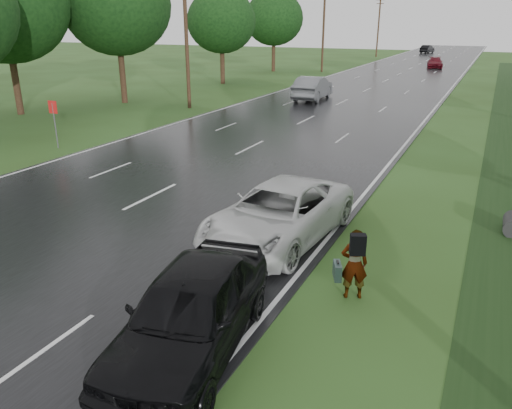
{
  "coord_description": "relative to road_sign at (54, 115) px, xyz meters",
  "views": [
    {
      "loc": [
        10.45,
        -5.42,
        5.85
      ],
      "look_at": [
        5.18,
        5.73,
        1.3
      ],
      "focal_mm": 35.0,
      "sensor_mm": 36.0,
      "label": 1
    }
  ],
  "objects": [
    {
      "name": "utility_pole_distant",
      "position": [
        -0.7,
        73.0,
        3.55
      ],
      "size": [
        1.6,
        0.26,
        10.0
      ],
      "color": "#361F16",
      "rests_on": "ground"
    },
    {
      "name": "dark_sedan",
      "position": [
        14.5,
        -10.81,
        -0.77
      ],
      "size": [
        2.71,
        5.12,
        1.66
      ],
      "primitive_type": "imported",
      "rotation": [
        0.0,
        0.0,
        0.16
      ],
      "color": "black",
      "rests_on": "road"
    },
    {
      "name": "far_car_dark",
      "position": [
        5.87,
        87.58,
        -0.86
      ],
      "size": [
        2.3,
        4.69,
        1.48
      ],
      "primitive_type": "imported",
      "rotation": [
        0.0,
        0.0,
        2.97
      ],
      "color": "black",
      "rests_on": "road"
    },
    {
      "name": "silver_sedan",
      "position": [
        6.0,
        20.36,
        -0.71
      ],
      "size": [
        2.17,
        5.53,
        1.79
      ],
      "primitive_type": "imported",
      "rotation": [
        0.0,
        0.0,
        3.19
      ],
      "color": "gray",
      "rests_on": "road"
    },
    {
      "name": "tree_west_c",
      "position": [
        -6.5,
        13.0,
        5.27
      ],
      "size": [
        7.8,
        7.8,
        10.43
      ],
      "color": "#361F16",
      "rests_on": "ground"
    },
    {
      "name": "tree_west_d",
      "position": [
        -5.7,
        27.0,
        4.18
      ],
      "size": [
        6.6,
        6.6,
        8.8
      ],
      "color": "#361F16",
      "rests_on": "ground"
    },
    {
      "name": "utility_pole_far",
      "position": [
        -0.7,
        43.0,
        3.55
      ],
      "size": [
        1.6,
        0.26,
        10.0
      ],
      "color": "#361F16",
      "rests_on": "ground"
    },
    {
      "name": "pedestrian",
      "position": [
        16.69,
        -7.62,
        -0.79
      ],
      "size": [
        0.87,
        0.68,
        1.64
      ],
      "rotation": [
        0.0,
        0.0,
        3.55
      ],
      "color": "#A5998C",
      "rests_on": "ground"
    },
    {
      "name": "tree_west_f",
      "position": [
        -6.3,
        41.0,
        4.49
      ],
      "size": [
        7.0,
        7.0,
        9.29
      ],
      "color": "#361F16",
      "rests_on": "ground"
    },
    {
      "name": "drainage_ditch",
      "position": [
        20.0,
        6.71,
        -1.61
      ],
      "size": [
        2.2,
        120.0,
        0.56
      ],
      "color": "#193313",
      "rests_on": "ground"
    },
    {
      "name": "tree_west_e",
      "position": [
        -9.5,
        6.0,
        5.19
      ],
      "size": [
        8.0,
        8.0,
        10.44
      ],
      "color": "#361F16",
      "rests_on": "ground"
    },
    {
      "name": "utility_pole_mid",
      "position": [
        -0.7,
        13.0,
        3.55
      ],
      "size": [
        1.6,
        0.26,
        10.0
      ],
      "color": "#361F16",
      "rests_on": "ground"
    },
    {
      "name": "road_sign",
      "position": [
        0.0,
        0.0,
        0.0
      ],
      "size": [
        0.5,
        0.06,
        2.3
      ],
      "color": "slate",
      "rests_on": "ground"
    },
    {
      "name": "edge_stripe_east",
      "position": [
        15.25,
        33.0,
        -1.6
      ],
      "size": [
        0.12,
        180.0,
        0.01
      ],
      "primitive_type": "cube",
      "color": "silver",
      "rests_on": "road"
    },
    {
      "name": "road",
      "position": [
        8.5,
        33.0,
        -1.62
      ],
      "size": [
        14.0,
        180.0,
        0.04
      ],
      "primitive_type": "cube",
      "color": "black",
      "rests_on": "ground"
    },
    {
      "name": "white_pickup",
      "position": [
        14.0,
        -5.49,
        -0.82
      ],
      "size": [
        3.11,
        5.85,
        1.56
      ],
      "primitive_type": "imported",
      "rotation": [
        0.0,
        0.0,
        -0.09
      ],
      "color": "silver",
      "rests_on": "road"
    },
    {
      "name": "far_car_red",
      "position": [
        11.23,
        53.93,
        -0.94
      ],
      "size": [
        2.53,
        4.8,
        1.33
      ],
      "primitive_type": "imported",
      "rotation": [
        0.0,
        0.0,
        0.15
      ],
      "color": "maroon",
      "rests_on": "road"
    },
    {
      "name": "center_line",
      "position": [
        8.5,
        33.0,
        -1.6
      ],
      "size": [
        0.12,
        180.0,
        0.01
      ],
      "primitive_type": "cube",
      "color": "silver",
      "rests_on": "road"
    },
    {
      "name": "edge_stripe_west",
      "position": [
        1.75,
        33.0,
        -1.6
      ],
      "size": [
        0.12,
        180.0,
        0.01
      ],
      "primitive_type": "cube",
      "color": "silver",
      "rests_on": "road"
    }
  ]
}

